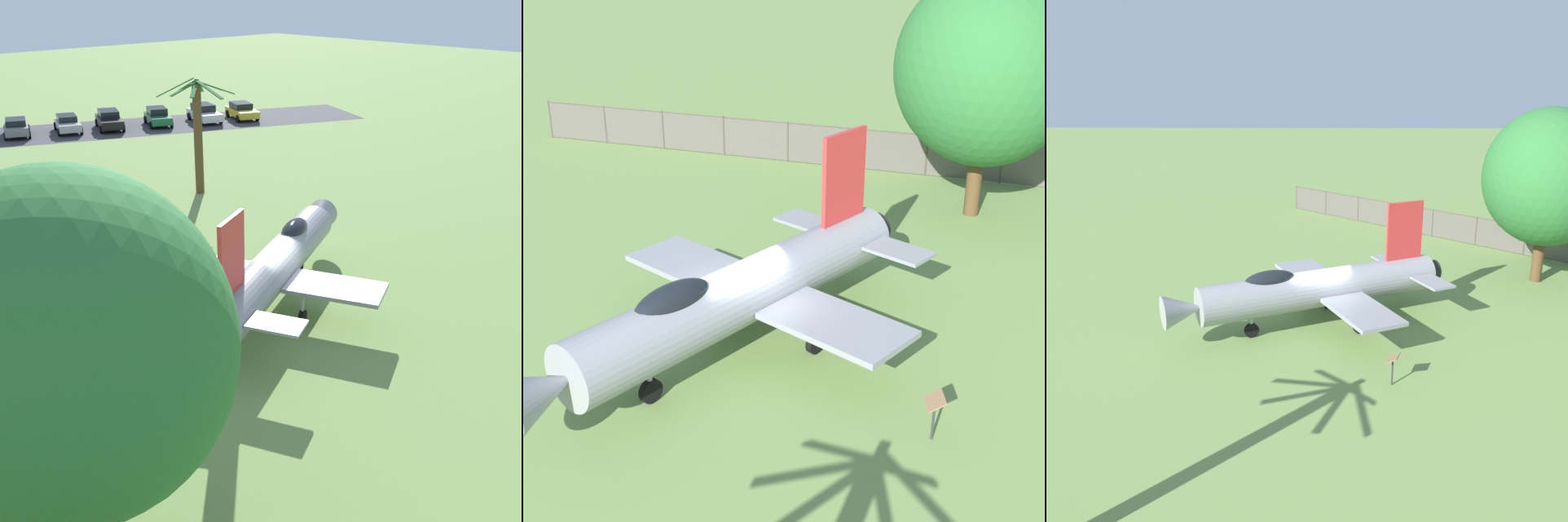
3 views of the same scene
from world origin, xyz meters
TOP-DOWN VIEW (x-y plane):
  - ground_plane at (0.00, 0.00)m, footprint 200.00×200.00m
  - parking_strip at (-32.20, 15.13)m, footprint 23.11×40.77m
  - display_jet at (-0.15, 0.32)m, footprint 8.71×12.03m
  - shade_tree at (5.77, -11.33)m, footprint 6.82×6.38m
  - palm_tree at (-13.56, 7.16)m, footprint 3.99×3.73m
  - info_plaque at (-5.16, -2.41)m, footprint 0.71×0.59m
  - parked_car_yellow at (-28.54, 24.12)m, footprint 4.52×3.25m
  - parked_car_white at (-29.94, 20.79)m, footprint 4.87×3.24m
  - parked_car_green at (-31.58, 16.85)m, footprint 4.44×3.30m
  - parked_car_black at (-33.21, 12.95)m, footprint 4.91×3.55m
  - parked_car_silver at (-34.55, 9.72)m, footprint 4.48×3.16m
  - parked_car_gray at (-35.97, 5.90)m, footprint 4.49×3.32m

SIDE VIEW (x-z plane):
  - ground_plane at x=0.00m, z-range 0.00..0.00m
  - parking_strip at x=-32.20m, z-range 0.00..0.00m
  - parked_car_silver at x=-34.55m, z-range 0.04..1.41m
  - parked_car_yellow at x=-28.54m, z-range 0.03..1.48m
  - parked_car_gray at x=-35.97m, z-range 0.03..1.50m
  - parked_car_green at x=-31.58m, z-range 0.02..1.53m
  - parked_car_white at x=-29.94m, z-range 0.02..1.56m
  - parked_car_black at x=-33.21m, z-range 0.02..1.58m
  - info_plaque at x=-5.16m, z-range 0.28..1.43m
  - display_jet at x=-0.15m, z-range -0.80..4.25m
  - palm_tree at x=-13.56m, z-range 0.18..6.94m
  - shade_tree at x=5.77m, z-range 1.00..9.91m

